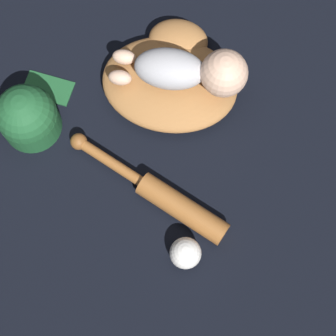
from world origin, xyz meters
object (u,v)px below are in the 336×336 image
object	(u,v)px
baby_figure	(193,71)
baseball_bat	(165,197)
baseball_cap	(28,116)
baseball_glove	(171,76)
baseball	(185,253)

from	to	relation	value
baby_figure	baseball_bat	size ratio (longest dim) A/B	0.98
baby_figure	baseball_cap	world-z (taller)	baby_figure
baseball_glove	baseball_cap	world-z (taller)	baseball_cap
baby_figure	baseball_cap	xyz separation A→B (m)	(-0.42, -0.01, -0.06)
baby_figure	baseball_bat	bearing A→B (deg)	-113.86
baseball	baseball_cap	size ratio (longest dim) A/B	0.32
baseball_glove	baseball	bearing A→B (deg)	-96.72
baby_figure	baseball_bat	xyz separation A→B (m)	(-0.12, -0.28, -0.10)
baseball	baseball_glove	bearing A→B (deg)	83.28
baseball_glove	baseball_cap	distance (m)	0.38
baseball_glove	baby_figure	bearing A→B (deg)	-40.43
baseball_glove	baseball_bat	size ratio (longest dim) A/B	1.22
baseball_glove	baby_figure	distance (m)	0.11
baseball_cap	baby_figure	bearing A→B (deg)	1.87
baseball_bat	baseball_cap	xyz separation A→B (m)	(-0.30, 0.26, 0.03)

